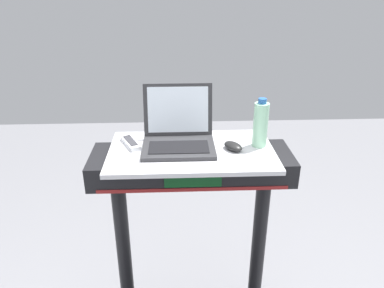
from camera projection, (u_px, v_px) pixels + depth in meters
The scene contains 5 objects.
desk_board at pixel (192, 152), 1.65m from camera, with size 0.73×0.43×0.02m, color silver.
laptop at pixel (178, 135), 1.67m from camera, with size 0.32×0.29×0.25m.
computer_mouse at pixel (233, 146), 1.64m from camera, with size 0.06×0.10×0.03m, color black.
water_bottle at pixel (261, 124), 1.64m from camera, with size 0.07×0.07×0.22m.
tv_remote at pixel (131, 143), 1.69m from camera, with size 0.11×0.16×0.02m.
Camera 1 is at (-0.06, -0.78, 1.85)m, focal length 34.78 mm.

